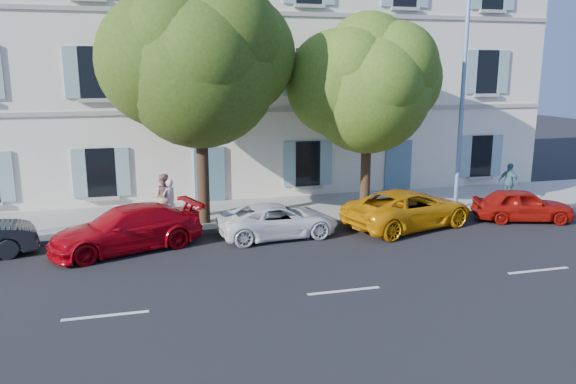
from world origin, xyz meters
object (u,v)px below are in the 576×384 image
object	(u,v)px
pedestrian_b	(163,197)
car_white_coupe	(278,220)
street_lamp	(466,87)
tree_right	(368,91)
car_yellow_supercar	(408,209)
pedestrian_c	(509,182)
pedestrian_a	(169,200)
tree_left	(200,69)
car_red_coupe	(127,229)
car_red_hatchback	(522,205)

from	to	relation	value
pedestrian_b	car_white_coupe	bearing A→B (deg)	155.67
street_lamp	tree_right	bearing A→B (deg)	171.44
car_yellow_supercar	pedestrian_c	distance (m)	6.23
street_lamp	pedestrian_a	distance (m)	12.20
car_white_coupe	pedestrian_a	xyz separation A→B (m)	(-3.57, 2.46, 0.37)
pedestrian_b	pedestrian_c	xyz separation A→B (m)	(14.53, -0.48, -0.08)
street_lamp	pedestrian_b	distance (m)	12.38
car_yellow_supercar	pedestrian_b	size ratio (longest dim) A/B	2.80
tree_right	pedestrian_c	bearing A→B (deg)	1.10
car_white_coupe	tree_left	distance (m)	5.98
car_red_coupe	street_lamp	xyz separation A→B (m)	(12.95, 1.59, 4.32)
car_yellow_supercar	tree_right	xyz separation A→B (m)	(-0.88, 2.05, 4.21)
street_lamp	pedestrian_b	size ratio (longest dim) A/B	4.77
car_yellow_supercar	car_red_coupe	bearing A→B (deg)	73.45
car_red_coupe	pedestrian_a	xyz separation A→B (m)	(1.50, 2.63, 0.25)
car_red_coupe	pedestrian_c	world-z (taller)	pedestrian_c
tree_left	street_lamp	bearing A→B (deg)	-3.23
car_red_hatchback	car_red_coupe	bearing A→B (deg)	105.68
car_red_coupe	pedestrian_b	world-z (taller)	pedestrian_b
car_red_coupe	car_yellow_supercar	size ratio (longest dim) A/B	0.96
car_white_coupe	pedestrian_b	world-z (taller)	pedestrian_b
car_red_coupe	pedestrian_a	bearing A→B (deg)	131.39
pedestrian_c	pedestrian_b	bearing A→B (deg)	67.97
car_yellow_supercar	car_red_hatchback	xyz separation A→B (m)	(4.66, -0.29, -0.08)
car_yellow_supercar	tree_left	world-z (taller)	tree_left
car_yellow_supercar	tree_right	size ratio (longest dim) A/B	0.68
car_yellow_supercar	pedestrian_c	xyz separation A→B (m)	(5.83, 2.18, 0.27)
car_red_coupe	street_lamp	world-z (taller)	street_lamp
car_white_coupe	tree_left	size ratio (longest dim) A/B	0.49
tree_left	street_lamp	distance (m)	10.26
car_red_coupe	pedestrian_b	distance (m)	3.08
car_red_hatchback	tree_left	distance (m)	13.17
pedestrian_b	pedestrian_a	bearing A→B (deg)	156.70
car_yellow_supercar	tree_left	size ratio (longest dim) A/B	0.58
car_red_coupe	tree_right	xyz separation A→B (m)	(9.11, 2.16, 4.21)
street_lamp	pedestrian_b	world-z (taller)	street_lamp
street_lamp	pedestrian_c	xyz separation A→B (m)	(2.87, 0.71, -4.05)
car_white_coupe	street_lamp	distance (m)	9.16
car_white_coupe	car_red_hatchback	distance (m)	9.58
car_white_coupe	pedestrian_c	world-z (taller)	pedestrian_c
car_yellow_supercar	pedestrian_a	distance (m)	8.86
pedestrian_c	tree_right	bearing A→B (deg)	70.96
pedestrian_c	car_white_coupe	bearing A→B (deg)	81.02
tree_left	street_lamp	size ratio (longest dim) A/B	1.00
pedestrian_a	pedestrian_c	bearing A→B (deg)	140.02
street_lamp	pedestrian_c	distance (m)	5.01
car_white_coupe	pedestrian_c	distance (m)	10.96
car_yellow_supercar	street_lamp	world-z (taller)	street_lamp
pedestrian_a	pedestrian_c	size ratio (longest dim) A/B	0.97
pedestrian_a	pedestrian_b	bearing A→B (deg)	-72.12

